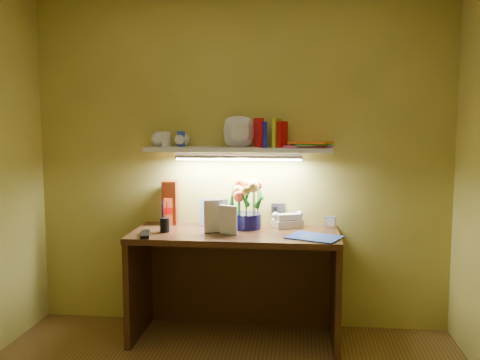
% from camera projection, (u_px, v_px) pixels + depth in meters
% --- Properties ---
extents(desk, '(1.40, 0.60, 0.75)m').
position_uv_depth(desk, '(235.00, 286.00, 3.66)').
color(desk, '#38180F').
rests_on(desk, ground).
extents(flower_bouquet, '(0.27, 0.27, 0.37)m').
position_uv_depth(flower_bouquet, '(246.00, 202.00, 3.72)').
color(flower_bouquet, '#0C0A3A').
rests_on(flower_bouquet, desk).
extents(telephone, '(0.23, 0.20, 0.11)m').
position_uv_depth(telephone, '(287.00, 219.00, 3.76)').
color(telephone, beige).
rests_on(telephone, desk).
extents(desk_clock, '(0.09, 0.05, 0.08)m').
position_uv_depth(desk_clock, '(330.00, 222.00, 3.76)').
color(desk_clock, silver).
rests_on(desk_clock, desk).
extents(whisky_bottle, '(0.09, 0.09, 0.25)m').
position_uv_depth(whisky_bottle, '(168.00, 208.00, 3.85)').
color(whisky_bottle, '#B83C18').
rests_on(whisky_bottle, desk).
extents(whisky_box, '(0.11, 0.11, 0.32)m').
position_uv_depth(whisky_box, '(170.00, 203.00, 3.87)').
color(whisky_box, '#5C1B06').
rests_on(whisky_box, desk).
extents(pen_cup, '(0.09, 0.09, 0.16)m').
position_uv_depth(pen_cup, '(165.00, 220.00, 3.61)').
color(pen_cup, black).
rests_on(pen_cup, desk).
extents(art_card, '(0.20, 0.06, 0.19)m').
position_uv_depth(art_card, '(214.00, 212.00, 3.82)').
color(art_card, white).
rests_on(art_card, desk).
extents(tv_remote, '(0.10, 0.21, 0.02)m').
position_uv_depth(tv_remote, '(145.00, 234.00, 3.49)').
color(tv_remote, black).
rests_on(tv_remote, desk).
extents(blue_folder, '(0.39, 0.35, 0.01)m').
position_uv_depth(blue_folder, '(314.00, 237.00, 3.43)').
color(blue_folder, '#2448B0').
rests_on(blue_folder, desk).
extents(desk_book_a, '(0.16, 0.08, 0.22)m').
position_uv_depth(desk_book_a, '(204.00, 217.00, 3.57)').
color(desk_book_a, beige).
rests_on(desk_book_a, desk).
extents(desk_book_b, '(0.13, 0.08, 0.19)m').
position_uv_depth(desk_book_b, '(220.00, 219.00, 3.57)').
color(desk_book_b, silver).
rests_on(desk_book_b, desk).
extents(wall_shelf, '(1.32, 0.33, 0.23)m').
position_uv_depth(wall_shelf, '(242.00, 145.00, 3.73)').
color(wall_shelf, silver).
rests_on(wall_shelf, ground).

